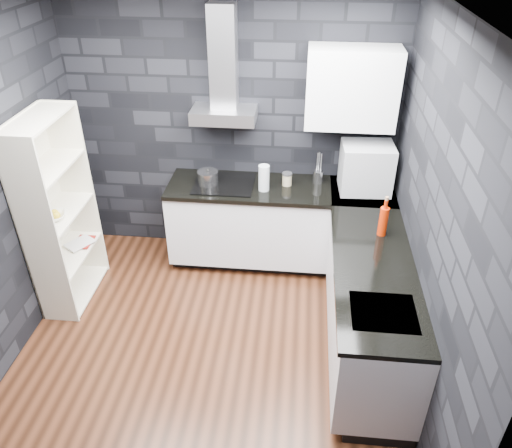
% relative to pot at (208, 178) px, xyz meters
% --- Properties ---
extents(ground, '(3.20, 3.20, 0.00)m').
position_rel_pot_xyz_m(ground, '(0.20, -1.27, -0.97)').
color(ground, '#492514').
extents(ceiling, '(3.20, 3.20, 0.00)m').
position_rel_pot_xyz_m(ceiling, '(0.20, -1.27, 1.73)').
color(ceiling, silver).
extents(wall_back, '(3.20, 0.05, 2.70)m').
position_rel_pot_xyz_m(wall_back, '(0.20, 0.35, 0.38)').
color(wall_back, black).
rests_on(wall_back, ground).
extents(wall_front, '(3.20, 0.05, 2.70)m').
position_rel_pot_xyz_m(wall_front, '(0.20, -2.90, 0.38)').
color(wall_front, black).
rests_on(wall_front, ground).
extents(wall_right, '(0.05, 3.20, 2.70)m').
position_rel_pot_xyz_m(wall_right, '(1.83, -1.27, 0.38)').
color(wall_right, black).
rests_on(wall_right, ground).
extents(toekick_back, '(2.18, 0.50, 0.10)m').
position_rel_pot_xyz_m(toekick_back, '(0.70, 0.07, -0.92)').
color(toekick_back, black).
rests_on(toekick_back, ground).
extents(toekick_right, '(0.50, 1.78, 0.10)m').
position_rel_pot_xyz_m(toekick_right, '(1.54, -1.17, -0.92)').
color(toekick_right, black).
rests_on(toekick_right, ground).
extents(counter_back_cab, '(2.20, 0.60, 0.76)m').
position_rel_pot_xyz_m(counter_back_cab, '(0.70, 0.03, -0.49)').
color(counter_back_cab, white).
rests_on(counter_back_cab, ground).
extents(counter_right_cab, '(0.60, 1.80, 0.76)m').
position_rel_pot_xyz_m(counter_right_cab, '(1.50, -1.17, -0.49)').
color(counter_right_cab, white).
rests_on(counter_right_cab, ground).
extents(counter_back_top, '(2.20, 0.62, 0.04)m').
position_rel_pot_xyz_m(counter_back_top, '(0.70, 0.02, -0.09)').
color(counter_back_top, black).
rests_on(counter_back_top, counter_back_cab).
extents(counter_right_top, '(0.62, 1.80, 0.04)m').
position_rel_pot_xyz_m(counter_right_top, '(1.49, -1.17, -0.09)').
color(counter_right_top, black).
rests_on(counter_right_top, counter_right_cab).
extents(counter_corner_top, '(0.62, 0.62, 0.04)m').
position_rel_pot_xyz_m(counter_corner_top, '(1.50, 0.03, -0.09)').
color(counter_corner_top, black).
rests_on(counter_corner_top, counter_right_cab).
extents(hood_body, '(0.60, 0.34, 0.12)m').
position_rel_pot_xyz_m(hood_body, '(0.15, 0.16, 0.59)').
color(hood_body, '#BABBBF').
rests_on(hood_body, wall_back).
extents(hood_chimney, '(0.24, 0.20, 0.90)m').
position_rel_pot_xyz_m(hood_chimney, '(0.15, 0.23, 1.10)').
color(hood_chimney, '#BABBBF').
rests_on(hood_chimney, hood_body).
extents(upper_cabinet, '(0.80, 0.35, 0.70)m').
position_rel_pot_xyz_m(upper_cabinet, '(1.30, 0.15, 0.88)').
color(upper_cabinet, white).
rests_on(upper_cabinet, wall_back).
extents(cooktop, '(0.58, 0.50, 0.01)m').
position_rel_pot_xyz_m(cooktop, '(0.15, 0.03, -0.06)').
color(cooktop, black).
rests_on(cooktop, counter_back_top).
extents(sink_rim, '(0.44, 0.40, 0.01)m').
position_rel_pot_xyz_m(sink_rim, '(1.50, -1.67, -0.08)').
color(sink_rim, '#BABBBF').
rests_on(sink_rim, counter_right_top).
extents(pot, '(0.23, 0.23, 0.12)m').
position_rel_pot_xyz_m(pot, '(0.00, 0.00, 0.00)').
color(pot, '#B2B2B6').
rests_on(pot, cooktop).
extents(glass_vase, '(0.13, 0.13, 0.25)m').
position_rel_pot_xyz_m(glass_vase, '(0.55, -0.05, 0.06)').
color(glass_vase, silver).
rests_on(glass_vase, counter_back_top).
extents(storage_jar, '(0.12, 0.12, 0.11)m').
position_rel_pot_xyz_m(storage_jar, '(0.77, 0.07, -0.01)').
color(storage_jar, tan).
rests_on(storage_jar, counter_back_top).
extents(utensil_crock, '(0.13, 0.13, 0.13)m').
position_rel_pot_xyz_m(utensil_crock, '(1.06, 0.15, -0.01)').
color(utensil_crock, '#B2B2B6').
rests_on(utensil_crock, counter_back_top).
extents(appliance_garage, '(0.49, 0.39, 0.47)m').
position_rel_pot_xyz_m(appliance_garage, '(1.50, 0.05, 0.16)').
color(appliance_garage, '#B1B3B8').
rests_on(appliance_garage, counter_back_top).
extents(red_bottle, '(0.09, 0.09, 0.25)m').
position_rel_pot_xyz_m(red_bottle, '(1.59, -0.72, 0.06)').
color(red_bottle, '#AE2204').
rests_on(red_bottle, counter_right_top).
extents(bookshelf, '(0.37, 0.81, 1.80)m').
position_rel_pot_xyz_m(bookshelf, '(-1.22, -0.68, -0.07)').
color(bookshelf, silver).
rests_on(bookshelf, ground).
extents(fruit_bowl, '(0.26, 0.26, 0.05)m').
position_rel_pot_xyz_m(fruit_bowl, '(-1.22, -0.78, -0.03)').
color(fruit_bowl, white).
rests_on(fruit_bowl, bookshelf).
extents(book_red, '(0.17, 0.02, 0.23)m').
position_rel_pot_xyz_m(book_red, '(-1.24, -0.49, -0.40)').
color(book_red, maroon).
rests_on(book_red, bookshelf).
extents(book_second, '(0.16, 0.12, 0.25)m').
position_rel_pot_xyz_m(book_second, '(-1.25, -0.48, -0.38)').
color(book_second, '#B2B2B2').
rests_on(book_second, bookshelf).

